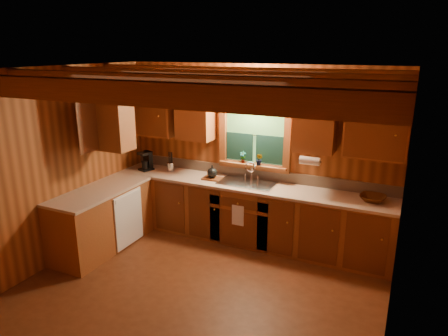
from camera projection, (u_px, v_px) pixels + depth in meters
room at (193, 191)px, 4.50m from camera, size 4.20×4.20×4.20m
ceiling_beams at (191, 81)px, 4.16m from camera, size 4.20×2.54×0.18m
base_cabinets at (208, 215)px, 6.06m from camera, size 4.20×2.22×0.86m
countertop at (208, 186)px, 5.93m from camera, size 4.20×2.24×0.04m
backsplash at (254, 173)px, 6.23m from camera, size 4.20×0.02×0.16m
dishwasher_panel at (129, 219)px, 5.93m from camera, size 0.02×0.60×0.80m
upper_cabinets at (207, 119)px, 5.81m from camera, size 4.19×1.77×0.78m
window at (254, 138)px, 6.05m from camera, size 1.12×0.08×1.00m
window_sill at (253, 165)px, 6.13m from camera, size 1.06×0.14×0.04m
wall_sconce at (252, 96)px, 5.77m from camera, size 0.45×0.21×0.17m
paper_towel_roll at (310, 161)px, 5.43m from camera, size 0.27×0.11×0.11m
dish_towel at (238, 215)px, 5.82m from camera, size 0.18×0.01×0.30m
sink at (247, 186)px, 6.01m from camera, size 0.82×0.48×0.43m
coffee_maker at (147, 161)px, 6.64m from camera, size 0.17×0.22×0.30m
utensil_crock at (170, 166)px, 6.59m from camera, size 0.11×0.11×0.32m
cutting_board at (212, 178)px, 6.19m from camera, size 0.29×0.21×0.03m
teakettle at (212, 173)px, 6.16m from camera, size 0.15×0.15×0.20m
wicker_basket at (373, 198)px, 5.29m from camera, size 0.36×0.36×0.08m
potted_plant_left at (243, 157)px, 6.15m from camera, size 0.10×0.07×0.18m
potted_plant_right at (259, 159)px, 6.02m from camera, size 0.13×0.11×0.19m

